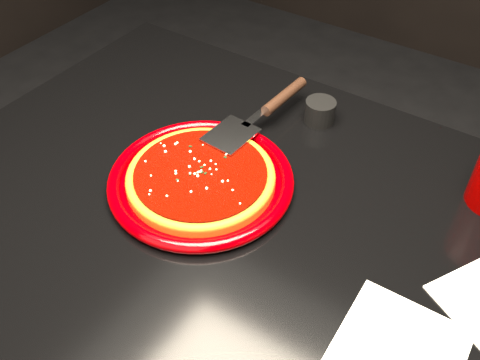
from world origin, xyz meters
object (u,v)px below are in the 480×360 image
at_px(plate, 201,180).
at_px(table, 259,338).
at_px(pizza_server, 260,113).
at_px(ramekin, 320,111).

bearing_deg(plate, table, -1.84).
xyz_separation_m(pizza_server, ramekin, (0.08, 0.09, -0.02)).
bearing_deg(plate, ramekin, 73.11).
height_order(plate, ramekin, ramekin).
distance_m(table, plate, 0.41).
bearing_deg(plate, pizza_server, 89.27).
bearing_deg(table, ramekin, 99.55).
height_order(table, plate, plate).
height_order(table, ramekin, ramekin).
relative_size(plate, pizza_server, 1.02).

